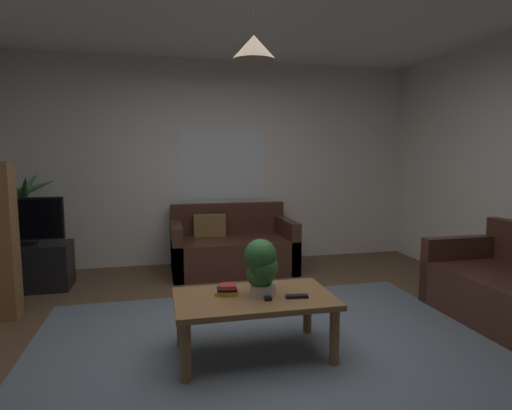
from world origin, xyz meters
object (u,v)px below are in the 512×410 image
at_px(coffee_table, 254,305).
at_px(tv, 23,221).
at_px(couch_under_window, 232,249).
at_px(remote_on_table_0, 267,296).
at_px(potted_plant_on_table, 262,266).
at_px(potted_palm_corner, 24,234).
at_px(remote_on_table_1, 297,296).
at_px(book_on_table_0, 226,293).
at_px(book_on_table_1, 227,289).
at_px(tv_stand, 27,267).
at_px(pendant_lamp, 254,48).
at_px(book_on_table_2, 228,286).

xyz_separation_m(coffee_table, tv, (-2.06, 1.99, 0.38)).
relative_size(couch_under_window, remote_on_table_0, 9.41).
height_order(potted_plant_on_table, tv, tv).
distance_m(remote_on_table_0, potted_palm_corner, 3.39).
bearing_deg(remote_on_table_1, couch_under_window, -170.87).
bearing_deg(remote_on_table_1, book_on_table_0, -103.44).
relative_size(book_on_table_1, remote_on_table_0, 0.90).
bearing_deg(tv_stand, remote_on_table_0, -44.03).
relative_size(tv_stand, potted_palm_corner, 0.70).
bearing_deg(couch_under_window, tv, -173.16).
distance_m(coffee_table, remote_on_table_1, 0.32).
height_order(couch_under_window, tv_stand, couch_under_window).
relative_size(couch_under_window, book_on_table_1, 10.44).
bearing_deg(book_on_table_0, tv_stand, 133.98).
height_order(couch_under_window, pendant_lamp, pendant_lamp).
bearing_deg(coffee_table, couch_under_window, 84.17).
xyz_separation_m(book_on_table_1, tv, (-1.88, 1.90, 0.28)).
distance_m(couch_under_window, book_on_table_0, 2.24).
relative_size(potted_palm_corner, pendant_lamp, 2.16).
xyz_separation_m(book_on_table_0, remote_on_table_1, (0.48, -0.19, -0.00)).
xyz_separation_m(coffee_table, potted_plant_on_table, (0.06, 0.00, 0.28)).
distance_m(coffee_table, tv_stand, 2.88).
bearing_deg(couch_under_window, potted_palm_corner, 175.61).
relative_size(book_on_table_0, pendant_lamp, 0.27).
relative_size(remote_on_table_1, potted_palm_corner, 0.12).
distance_m(book_on_table_1, potted_plant_on_table, 0.31).
distance_m(potted_plant_on_table, pendant_lamp, 1.51).
height_order(tv, potted_palm_corner, potted_palm_corner).
bearing_deg(potted_plant_on_table, coffee_table, -179.18).
relative_size(coffee_table, book_on_table_1, 7.91).
relative_size(remote_on_table_0, remote_on_table_1, 1.00).
xyz_separation_m(remote_on_table_1, potted_plant_on_table, (-0.23, 0.11, 0.21)).
bearing_deg(couch_under_window, book_on_table_0, -100.88).
relative_size(book_on_table_0, potted_plant_on_table, 0.38).
distance_m(book_on_table_2, potted_palm_corner, 3.12).
relative_size(coffee_table, pendant_lamp, 1.91).
relative_size(book_on_table_2, potted_plant_on_table, 0.28).
relative_size(remote_on_table_1, tv, 0.20).
height_order(coffee_table, potted_plant_on_table, potted_plant_on_table).
relative_size(book_on_table_1, potted_palm_corner, 0.11).
distance_m(potted_plant_on_table, tv_stand, 2.95).
xyz_separation_m(remote_on_table_1, tv_stand, (-2.35, 2.12, -0.20)).
bearing_deg(couch_under_window, potted_plant_on_table, -94.42).
height_order(remote_on_table_0, tv, tv).
xyz_separation_m(couch_under_window, book_on_table_1, (-0.41, -2.18, 0.21)).
xyz_separation_m(remote_on_table_0, tv_stand, (-2.14, 2.07, -0.20)).
distance_m(book_on_table_0, potted_plant_on_table, 0.33).
bearing_deg(couch_under_window, remote_on_table_0, -93.74).
distance_m(remote_on_table_0, tv_stand, 2.98).
height_order(remote_on_table_1, pendant_lamp, pendant_lamp).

